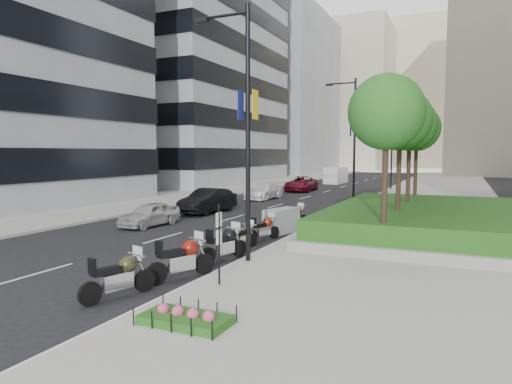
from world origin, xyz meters
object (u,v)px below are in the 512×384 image
Objects in this scene: car_a at (150,214)px; delivery_van at (335,176)px; lamp_post_1 at (352,136)px; lamp_post_2 at (390,142)px; lamp_post_0 at (244,121)px; motorcycle_4 at (264,229)px; car_d at (301,184)px; motorcycle_0 at (120,276)px; motorcycle_3 at (244,237)px; parking_sign at (219,240)px; motorcycle_2 at (225,244)px; motorcycle_6 at (295,216)px; motorcycle_1 at (183,259)px; car_b at (208,201)px; car_c at (264,191)px; motorcycle_5 at (281,221)px.

car_a is 37.95m from delivery_van.
lamp_post_2 is at bearing 90.00° from lamp_post_1.
car_a is at bearing 146.67° from lamp_post_0.
lamp_post_0 and lamp_post_2 have the same top height.
lamp_post_1 is 2.37× the size of car_a.
lamp_post_1 is 4.43× the size of motorcycle_4.
car_d is at bearing 121.68° from lamp_post_1.
motorcycle_0 is 7.08m from motorcycle_3.
parking_sign reaches higher than car_a.
lamp_post_2 is 3.88× the size of motorcycle_2.
car_d reaches higher than motorcycle_6.
motorcycle_3 is (-1.11, -32.75, -4.54)m from lamp_post_2.
motorcycle_0 is 2.35m from motorcycle_1.
motorcycle_0 is 9.08m from motorcycle_4.
motorcycle_6 is at bearing 23.20° from motorcycle_1.
motorcycle_0 is (-2.08, -1.82, -0.84)m from parking_sign.
car_a reaches higher than motorcycle_3.
parking_sign is at bearing -31.69° from motorcycle_0.
motorcycle_4 is (-1.06, -30.75, -4.51)m from lamp_post_2.
motorcycle_3 is at bearing -94.28° from lamp_post_1.
car_d is (-7.02, 25.85, 0.21)m from motorcycle_4.
motorcycle_3 is 0.41× the size of car_b.
parking_sign is at bearing -77.67° from lamp_post_0.
lamp_post_1 is 10.79m from car_b.
motorcycle_3 is at bearing 21.37° from motorcycle_2.
motorcycle_2 is 8.28m from motorcycle_6.
car_a is (-7.22, 3.22, 0.12)m from motorcycle_3.
car_b is at bearing 62.09° from motorcycle_4.
motorcycle_2 is at bearing -81.08° from car_d.
motorcycle_0 is 0.59× the size of car_a.
motorcycle_1 reaches higher than motorcycle_4.
parking_sign is 1.26× the size of motorcycle_3.
lamp_post_2 is 1.88× the size of car_c.
motorcycle_1 is 1.08× the size of motorcycle_5.
delivery_van reaches higher than motorcycle_1.
motorcycle_5 is 0.57× the size of car_a.
motorcycle_3 is 0.98× the size of motorcycle_4.
car_c is at bearing 33.99° from motorcycle_2.
lamp_post_1 reaches higher than motorcycle_2.
motorcycle_1 is 1.11× the size of motorcycle_6.
car_b is at bearing 81.41° from motorcycle_6.
motorcycle_5 is (-0.12, 8.81, -0.04)m from motorcycle_1.
motorcycle_0 is (-1.43, -21.82, -4.45)m from lamp_post_1.
lamp_post_0 is 4.74m from parking_sign.
motorcycle_3 is at bearing -19.41° from car_a.
motorcycle_1 reaches higher than motorcycle_2.
parking_sign is (0.66, -20.00, -3.61)m from lamp_post_1.
motorcycle_3 is at bearing 24.76° from motorcycle_1.
motorcycle_6 is 0.44× the size of car_c.
car_a reaches higher than motorcycle_0.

